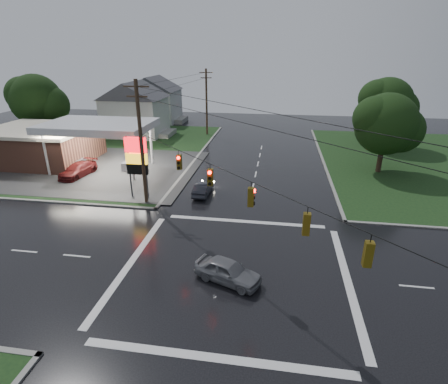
# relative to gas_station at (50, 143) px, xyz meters

# --- Properties ---
(ground) EXTENTS (120.00, 120.00, 0.00)m
(ground) POSITION_rel_gas_station_xyz_m (25.68, -19.70, -2.55)
(ground) COLOR black
(ground) RESTS_ON ground
(grass_nw) EXTENTS (36.00, 36.00, 0.08)m
(grass_nw) POSITION_rel_gas_station_xyz_m (-0.32, 6.30, -2.51)
(grass_nw) COLOR black
(grass_nw) RESTS_ON ground
(gas_station) EXTENTS (26.20, 18.00, 5.60)m
(gas_station) POSITION_rel_gas_station_xyz_m (0.00, 0.00, 0.00)
(gas_station) COLOR #2D2D2D
(gas_station) RESTS_ON ground
(pylon_sign) EXTENTS (2.00, 0.35, 6.00)m
(pylon_sign) POSITION_rel_gas_station_xyz_m (15.18, -9.20, 1.46)
(pylon_sign) COLOR #59595E
(pylon_sign) RESTS_ON ground
(utility_pole_nw) EXTENTS (2.20, 0.32, 11.00)m
(utility_pole_nw) POSITION_rel_gas_station_xyz_m (16.18, -10.20, 3.17)
(utility_pole_nw) COLOR #382619
(utility_pole_nw) RESTS_ON ground
(utility_pole_n) EXTENTS (2.20, 0.32, 10.50)m
(utility_pole_n) POSITION_rel_gas_station_xyz_m (16.18, 18.30, 2.92)
(utility_pole_n) COLOR #382619
(utility_pole_n) RESTS_ON ground
(traffic_signals) EXTENTS (26.87, 26.87, 1.47)m
(traffic_signals) POSITION_rel_gas_station_xyz_m (25.69, -19.72, 3.93)
(traffic_signals) COLOR black
(traffic_signals) RESTS_ON ground
(house_near) EXTENTS (11.05, 8.48, 8.60)m
(house_near) POSITION_rel_gas_station_xyz_m (4.73, 16.30, 1.86)
(house_near) COLOR silver
(house_near) RESTS_ON ground
(house_far) EXTENTS (11.05, 8.48, 8.60)m
(house_far) POSITION_rel_gas_station_xyz_m (3.73, 28.30, 1.86)
(house_far) COLOR silver
(house_far) RESTS_ON ground
(tree_nw_behind) EXTENTS (8.93, 7.60, 10.00)m
(tree_nw_behind) POSITION_rel_gas_station_xyz_m (-8.17, 10.29, 3.63)
(tree_nw_behind) COLOR black
(tree_nw_behind) RESTS_ON ground
(tree_ne_near) EXTENTS (7.99, 6.80, 8.98)m
(tree_ne_near) POSITION_rel_gas_station_xyz_m (39.82, 2.29, 3.01)
(tree_ne_near) COLOR black
(tree_ne_near) RESTS_ON ground
(tree_ne_far) EXTENTS (8.46, 7.20, 9.80)m
(tree_ne_far) POSITION_rel_gas_station_xyz_m (42.83, 14.29, 3.63)
(tree_ne_far) COLOR black
(tree_ne_far) RESTS_ON ground
(car_north) EXTENTS (1.47, 3.84, 1.25)m
(car_north) POSITION_rel_gas_station_xyz_m (20.98, -7.50, -1.92)
(car_north) COLOR #22242A
(car_north) RESTS_ON ground
(car_crossing) EXTENTS (4.53, 3.13, 1.43)m
(car_crossing) POSITION_rel_gas_station_xyz_m (25.38, -20.86, -1.83)
(car_crossing) COLOR slate
(car_crossing) RESTS_ON ground
(car_pump) EXTENTS (2.80, 5.39, 1.49)m
(car_pump) POSITION_rel_gas_station_xyz_m (6.03, -4.39, -1.80)
(car_pump) COLOR #531313
(car_pump) RESTS_ON ground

